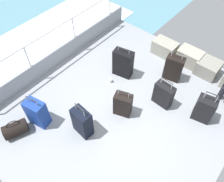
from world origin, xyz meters
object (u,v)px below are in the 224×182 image
suitcase_0 (204,109)px  suitcase_4 (123,63)px  suitcase_5 (123,104)px  paper_cup (111,80)px  duffel_bag (16,129)px  cargo_crate_2 (208,68)px  suitcase_6 (37,113)px  cargo_crate_1 (189,57)px  suitcase_2 (173,68)px  suitcase_1 (163,95)px  cargo_crate_0 (165,48)px  suitcase_7 (82,122)px

suitcase_0 → suitcase_4: size_ratio=1.00×
suitcase_5 → paper_cup: size_ratio=7.12×
suitcase_5 → duffel_bag: size_ratio=1.33×
cargo_crate_2 → suitcase_6: (-2.03, -3.53, 0.14)m
cargo_crate_1 → cargo_crate_2: (0.52, -0.03, -0.02)m
suitcase_2 → duffel_bag: bearing=-115.6°
suitcase_1 → suitcase_2: 0.83m
cargo_crate_2 → suitcase_0: suitcase_0 is taller
suitcase_6 → paper_cup: suitcase_6 is taller
cargo_crate_2 → cargo_crate_0: bearing=-177.4°
suitcase_2 → suitcase_6: size_ratio=1.02×
cargo_crate_2 → suitcase_4: (-1.57, -1.35, 0.17)m
suitcase_5 → paper_cup: bearing=146.6°
suitcase_0 → suitcase_5: 1.65m
suitcase_0 → suitcase_7: size_ratio=0.97×
suitcase_5 → suitcase_1: bearing=56.1°
suitcase_2 → duffel_bag: (-1.59, -3.31, -0.18)m
suitcase_1 → suitcase_4: bearing=173.3°
cargo_crate_1 → suitcase_0: suitcase_0 is taller
cargo_crate_2 → suitcase_2: bearing=-130.1°
suitcase_2 → suitcase_7: size_ratio=0.97×
cargo_crate_2 → cargo_crate_1: bearing=176.6°
suitcase_7 → paper_cup: 1.46m
suitcase_1 → suitcase_2: (-0.23, 0.80, 0.04)m
suitcase_1 → suitcase_5: bearing=-123.9°
suitcase_6 → suitcase_0: bearing=41.9°
suitcase_0 → suitcase_4: (-2.05, -0.06, 0.05)m
suitcase_5 → suitcase_7: (-0.32, -0.87, 0.05)m
suitcase_2 → suitcase_4: 1.18m
suitcase_2 → paper_cup: 1.50m
duffel_bag → paper_cup: size_ratio=5.34×
suitcase_6 → duffel_bag: (-0.15, -0.47, -0.17)m
cargo_crate_2 → suitcase_1: suitcase_1 is taller
suitcase_1 → paper_cup: size_ratio=7.44×
suitcase_4 → suitcase_1: bearing=-6.7°
cargo_crate_1 → suitcase_6: bearing=-112.9°
cargo_crate_2 → suitcase_1: bearing=-103.4°
suitcase_2 → paper_cup: size_ratio=8.07×
paper_cup → duffel_bag: bearing=-103.7°
suitcase_0 → suitcase_2: (-1.07, 0.59, 0.02)m
suitcase_6 → suitcase_7: suitcase_7 is taller
suitcase_1 → suitcase_6: suitcase_6 is taller
suitcase_0 → suitcase_2: bearing=150.9°
suitcase_5 → suitcase_0: bearing=35.5°
suitcase_2 → duffel_bag: size_ratio=1.51×
cargo_crate_0 → cargo_crate_2: cargo_crate_0 is taller
suitcase_5 → suitcase_7: 0.92m
suitcase_1 → suitcase_2: bearing=106.1°
suitcase_5 → duffel_bag: (-1.31, -1.76, -0.13)m
suitcase_1 → suitcase_5: 0.91m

